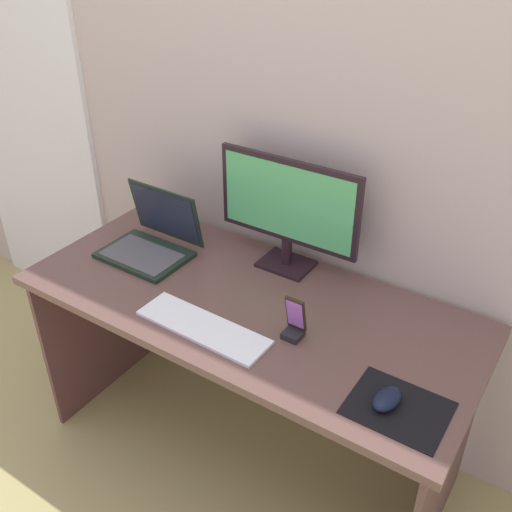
# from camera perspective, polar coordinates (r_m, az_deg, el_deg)

# --- Properties ---
(ground_plane) EXTENTS (8.00, 8.00, 0.00)m
(ground_plane) POSITION_cam_1_polar(r_m,az_deg,el_deg) (2.37, -0.74, -18.34)
(ground_plane) COLOR tan
(wall_back) EXTENTS (6.00, 0.04, 2.50)m
(wall_back) POSITION_cam_1_polar(r_m,az_deg,el_deg) (1.92, 5.45, 14.43)
(wall_back) COLOR #BCACA2
(wall_back) RESTS_ON ground_plane
(door_left) EXTENTS (0.82, 0.02, 2.02)m
(door_left) POSITION_cam_1_polar(r_m,az_deg,el_deg) (2.91, -21.79, 13.62)
(door_left) COLOR white
(door_left) RESTS_ON ground_plane
(desk) EXTENTS (1.49, 0.66, 0.71)m
(desk) POSITION_cam_1_polar(r_m,az_deg,el_deg) (1.96, -0.86, -7.67)
(desk) COLOR brown
(desk) RESTS_ON ground_plane
(monitor) EXTENTS (0.52, 0.14, 0.40)m
(monitor) POSITION_cam_1_polar(r_m,az_deg,el_deg) (1.93, 3.21, 4.65)
(monitor) COLOR black
(monitor) RESTS_ON desk
(laptop) EXTENTS (0.31, 0.26, 0.23)m
(laptop) POSITION_cam_1_polar(r_m,az_deg,el_deg) (2.13, -10.20, 1.49)
(laptop) COLOR black
(laptop) RESTS_ON desk
(keyboard_external) EXTENTS (0.43, 0.14, 0.01)m
(keyboard_external) POSITION_cam_1_polar(r_m,az_deg,el_deg) (1.77, -5.22, -6.96)
(keyboard_external) COLOR white
(keyboard_external) RESTS_ON desk
(mousepad) EXTENTS (0.25, 0.20, 0.00)m
(mousepad) POSITION_cam_1_polar(r_m,az_deg,el_deg) (1.57, 13.74, -14.26)
(mousepad) COLOR black
(mousepad) RESTS_ON desk
(mouse) EXTENTS (0.07, 0.11, 0.04)m
(mouse) POSITION_cam_1_polar(r_m,az_deg,el_deg) (1.56, 12.72, -13.51)
(mouse) COLOR black
(mouse) RESTS_ON mousepad
(phone_in_dock) EXTENTS (0.06, 0.06, 0.14)m
(phone_in_dock) POSITION_cam_1_polar(r_m,az_deg,el_deg) (1.71, 3.79, -6.58)
(phone_in_dock) COLOR black
(phone_in_dock) RESTS_ON desk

